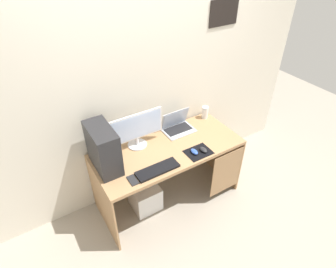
# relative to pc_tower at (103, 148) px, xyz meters

# --- Properties ---
(ground_plane) EXTENTS (8.00, 8.00, 0.00)m
(ground_plane) POSITION_rel_pc_tower_xyz_m (0.64, -0.08, -0.96)
(ground_plane) COLOR #9E9384
(wall_back) EXTENTS (4.00, 0.05, 2.60)m
(wall_back) POSITION_rel_pc_tower_xyz_m (0.64, 0.30, 0.35)
(wall_back) COLOR beige
(wall_back) RESTS_ON ground_plane
(desk) EXTENTS (1.54, 0.68, 0.74)m
(desk) POSITION_rel_pc_tower_xyz_m (0.66, -0.09, -0.36)
(desk) COLOR #A37A51
(desk) RESTS_ON ground_plane
(pc_tower) EXTENTS (0.20, 0.42, 0.43)m
(pc_tower) POSITION_rel_pc_tower_xyz_m (0.00, 0.00, 0.00)
(pc_tower) COLOR #232326
(pc_tower) RESTS_ON desk
(monitor) EXTENTS (0.57, 0.20, 0.38)m
(monitor) POSITION_rel_pc_tower_xyz_m (0.40, 0.12, -0.01)
(monitor) COLOR silver
(monitor) RESTS_ON desk
(laptop) EXTENTS (0.34, 0.24, 0.23)m
(laptop) POSITION_rel_pc_tower_xyz_m (0.90, 0.14, -0.17)
(laptop) COLOR #B7BCC6
(laptop) RESTS_ON desk
(speaker) EXTENTS (0.07, 0.07, 0.14)m
(speaker) POSITION_rel_pc_tower_xyz_m (1.31, 0.18, -0.14)
(speaker) COLOR white
(speaker) RESTS_ON desk
(keyboard) EXTENTS (0.42, 0.14, 0.02)m
(keyboard) POSITION_rel_pc_tower_xyz_m (0.38, -0.31, -0.21)
(keyboard) COLOR black
(keyboard) RESTS_ON desk
(mousepad) EXTENTS (0.26, 0.20, 0.00)m
(mousepad) POSITION_rel_pc_tower_xyz_m (0.87, -0.30, -0.21)
(mousepad) COLOR black
(mousepad) RESTS_ON desk
(mouse_left) EXTENTS (0.06, 0.10, 0.03)m
(mouse_left) POSITION_rel_pc_tower_xyz_m (0.82, -0.29, -0.20)
(mouse_left) COLOR #2D51B2
(mouse_left) RESTS_ON mousepad
(mouse_right) EXTENTS (0.06, 0.10, 0.03)m
(mouse_right) POSITION_rel_pc_tower_xyz_m (0.92, -0.31, -0.20)
(mouse_right) COLOR #232326
(mouse_right) RESTS_ON mousepad
(cell_phone) EXTENTS (0.07, 0.13, 0.01)m
(cell_phone) POSITION_rel_pc_tower_xyz_m (0.13, -0.30, -0.21)
(cell_phone) COLOR #232326
(cell_phone) RESTS_ON desk
(subwoofer) EXTENTS (0.30, 0.30, 0.30)m
(subwoofer) POSITION_rel_pc_tower_xyz_m (0.35, -0.06, -0.81)
(subwoofer) COLOR white
(subwoofer) RESTS_ON ground_plane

